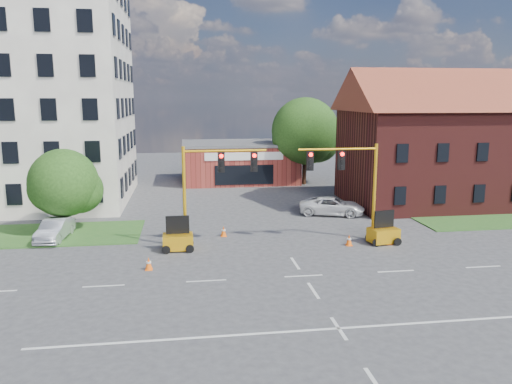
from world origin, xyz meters
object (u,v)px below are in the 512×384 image
signal_mast_east (350,180)px  trailer_east (383,234)px  trailer_west (178,240)px  pickup_white (332,206)px  signal_mast_west (211,184)px

signal_mast_east → trailer_east: 3.96m
trailer_west → trailer_east: bearing=-2.3°
trailer_west → pickup_white: trailer_west is taller
signal_mast_east → trailer_east: size_ratio=3.08×
signal_mast_east → trailer_east: bearing=-25.8°
trailer_east → signal_mast_west: bearing=163.0°
signal_mast_east → trailer_west: signal_mast_east is taller
trailer_west → trailer_east: trailer_west is taller
trailer_west → pickup_white: bearing=32.1°
trailer_west → signal_mast_east: bearing=2.5°
trailer_west → trailer_east: 12.79m
signal_mast_east → trailer_east: (1.98, -0.96, -3.29)m
signal_mast_west → trailer_west: 3.95m
pickup_white → trailer_west: bearing=141.8°
signal_mast_west → pickup_white: size_ratio=1.23×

